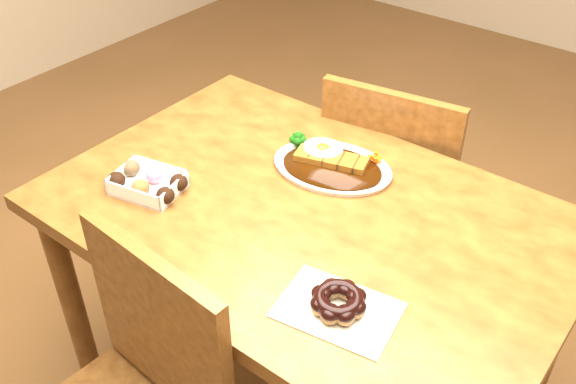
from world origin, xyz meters
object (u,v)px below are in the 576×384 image
Objects in this scene: katsu_curry_plate at (331,163)px; table at (306,242)px; donut_box at (148,182)px; pon_de_ring at (338,302)px; chair_far at (396,188)px.

table is at bearing -73.08° from katsu_curry_plate.
table is 6.25× the size of donut_box.
pon_de_ring is (0.23, -0.21, 0.12)m from table.
chair_far is 0.46m from katsu_curry_plate.
pon_de_ring is (0.58, -0.04, 0.00)m from donut_box.
table is 1.38× the size of chair_far.
chair_far reaches higher than donut_box.
katsu_curry_plate reaches higher than table.
chair_far reaches higher than katsu_curry_plate.
chair_far reaches higher than pon_de_ring.
table is 0.34m from pon_de_ring.
donut_box is (-0.30, -0.71, 0.29)m from chair_far.
table is at bearing 85.40° from chair_far.
table is 4.82× the size of pon_de_ring.
donut_box is (-0.29, -0.34, 0.01)m from katsu_curry_plate.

